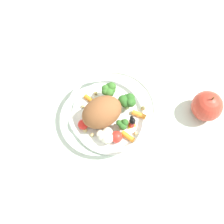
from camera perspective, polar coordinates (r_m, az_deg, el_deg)
ground_plane at (r=0.68m, az=-1.55°, el=-1.11°), size 2.40×2.40×0.00m
food_container at (r=0.65m, az=-0.70°, el=-0.10°), size 0.21×0.21×0.08m
loose_apple at (r=0.69m, az=19.29°, el=1.18°), size 0.07×0.07×0.09m
folded_napkin at (r=0.69m, az=-20.38°, el=-8.23°), size 0.13×0.13×0.01m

